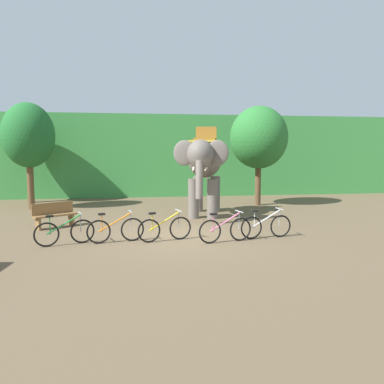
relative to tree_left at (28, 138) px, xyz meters
name	(u,v)px	position (x,y,z in m)	size (l,w,h in m)	color
ground_plane	(180,235)	(6.95, -9.13, -3.42)	(80.00, 80.00, 0.00)	brown
foliage_hedge	(157,155)	(6.95, 4.42, -0.97)	(36.00, 6.00, 4.90)	#3D8E42
tree_left	(28,138)	(0.00, 0.00, 0.00)	(2.43, 2.43, 4.75)	brown
tree_right	(28,136)	(0.65, -2.48, 0.01)	(2.37, 2.37, 4.96)	brown
tree_far_left	(259,138)	(11.63, -2.76, -0.04)	(2.87, 2.87, 4.95)	brown
elephant	(204,164)	(8.37, -5.56, -1.22)	(2.57, 4.24, 3.78)	#665E56
bike_green	(65,232)	(3.49, -9.89, -3.04)	(1.64, 0.69, 0.92)	black
bike_orange	(116,230)	(4.93, -9.77, -3.04)	(1.69, 0.54, 0.92)	black
bike_yellow	(165,228)	(6.39, -9.82, -3.04)	(1.66, 0.62, 0.92)	black
bike_pink	(225,229)	(8.17, -10.24, -3.04)	(1.69, 0.55, 0.92)	black
bike_white	(266,226)	(9.55, -9.89, -3.04)	(1.70, 0.52, 0.92)	black
wooden_bench	(54,214)	(2.64, -7.16, -2.95)	(1.47, 1.18, 0.89)	brown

